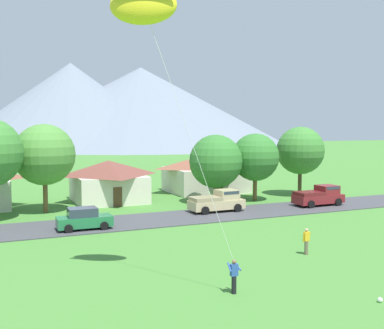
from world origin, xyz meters
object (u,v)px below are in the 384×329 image
object	(u,v)px
watcher_person	(306,241)
pickup_truck_maroon_west_side	(319,196)
house_rightmost	(108,180)
tree_left_of_center	(300,151)
soccer_ball	(380,300)
house_leftmost	(206,172)
pickup_truck_sand_east_side	(218,201)
tree_near_right	(255,157)
kite_flyer_with_kite	(144,8)
parked_car_green_mid_west	(84,219)
tree_center	(44,155)
tree_near_left	(216,161)

from	to	relation	value
watcher_person	pickup_truck_maroon_west_side	bearing A→B (deg)	48.77
house_rightmost	watcher_person	distance (m)	26.56
tree_left_of_center	soccer_ball	xyz separation A→B (m)	(-16.99, -28.97, -5.14)
house_leftmost	pickup_truck_sand_east_side	bearing A→B (deg)	-110.44
pickup_truck_maroon_west_side	watcher_person	bearing A→B (deg)	-131.23
tree_near_right	soccer_ball	world-z (taller)	tree_near_right
kite_flyer_with_kite	house_leftmost	bearing A→B (deg)	59.78
kite_flyer_with_kite	parked_car_green_mid_west	bearing A→B (deg)	92.00
house_leftmost	soccer_ball	distance (m)	37.23
tree_center	parked_car_green_mid_west	distance (m)	10.30
house_rightmost	soccer_ball	xyz separation A→B (m)	(4.55, -33.67, -2.17)
parked_car_green_mid_west	soccer_ball	size ratio (longest dim) A/B	17.62
kite_flyer_with_kite	tree_near_right	bearing A→B (deg)	47.86
tree_near_left	soccer_ball	xyz separation A→B (m)	(-5.44, -27.85, -4.30)
pickup_truck_maroon_west_side	pickup_truck_sand_east_side	xyz separation A→B (m)	(-10.97, 1.09, 0.00)
pickup_truck_maroon_west_side	kite_flyer_with_kite	distance (m)	30.98
parked_car_green_mid_west	watcher_person	xyz separation A→B (m)	(11.51, -12.68, 0.01)
pickup_truck_maroon_west_side	kite_flyer_with_kite	xyz separation A→B (m)	(-23.48, -15.69, 12.73)
tree_left_of_center	tree_center	size ratio (longest dim) A/B	0.97
tree_center	kite_flyer_with_kite	world-z (taller)	kite_flyer_with_kite
tree_left_of_center	pickup_truck_maroon_west_side	bearing A→B (deg)	-111.10
house_leftmost	tree_near_right	world-z (taller)	tree_near_right
house_leftmost	tree_near_left	world-z (taller)	tree_near_left
house_rightmost	kite_flyer_with_kite	distance (m)	29.89
house_rightmost	pickup_truck_sand_east_side	size ratio (longest dim) A/B	1.59
house_leftmost	tree_near_right	bearing A→B (deg)	-76.73
pickup_truck_sand_east_side	kite_flyer_with_kite	bearing A→B (deg)	-126.68
tree_near_left	tree_left_of_center	bearing A→B (deg)	5.55
house_leftmost	tree_left_of_center	bearing A→B (deg)	-39.68
tree_center	parked_car_green_mid_west	size ratio (longest dim) A/B	1.96
tree_left_of_center	tree_center	xyz separation A→B (m)	(-28.50, 0.68, 0.17)
watcher_person	house_rightmost	bearing A→B (deg)	104.05
kite_flyer_with_kite	pickup_truck_maroon_west_side	bearing A→B (deg)	33.76
tree_left_of_center	tree_near_right	xyz separation A→B (m)	(-6.78, -1.15, -0.54)
tree_near_left	pickup_truck_maroon_west_side	bearing A→B (deg)	-32.61
pickup_truck_maroon_west_side	house_leftmost	bearing A→B (deg)	113.51
house_leftmost	tree_near_left	bearing A→B (deg)	-108.34
pickup_truck_maroon_west_side	pickup_truck_sand_east_side	size ratio (longest dim) A/B	1.00
house_rightmost	tree_center	xyz separation A→B (m)	(-6.96, -4.01, 3.14)
kite_flyer_with_kite	soccer_ball	size ratio (longest dim) A/B	62.54
tree_center	tree_near_right	world-z (taller)	tree_center
parked_car_green_mid_west	soccer_ball	xyz separation A→B (m)	(9.62, -20.61, -0.75)
tree_near_left	kite_flyer_with_kite	world-z (taller)	kite_flyer_with_kite
tree_near_left	tree_center	bearing A→B (deg)	173.93
parked_car_green_mid_west	house_leftmost	bearing A→B (deg)	41.22
kite_flyer_with_kite	watcher_person	xyz separation A→B (m)	(11.02, 1.47, -12.91)
house_rightmost	tree_left_of_center	size ratio (longest dim) A/B	1.03
pickup_truck_sand_east_side	tree_near_left	bearing A→B (deg)	65.87
tree_near_right	pickup_truck_maroon_west_side	bearing A→B (deg)	-53.84
kite_flyer_with_kite	watcher_person	size ratio (longest dim) A/B	8.96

